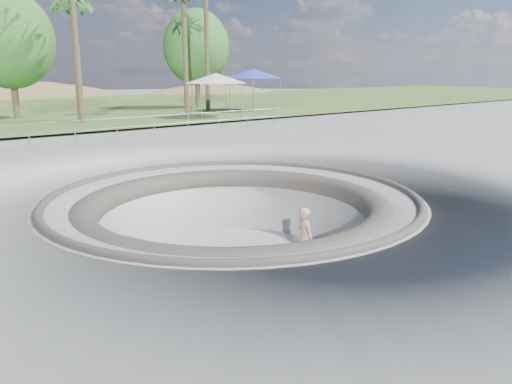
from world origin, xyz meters
The scene contains 10 objects.
ground centered at (0.00, 0.00, 0.00)m, with size 180.00×180.00×0.00m, color #989893.
skate_bowl centered at (0.00, 0.00, -1.83)m, with size 14.00×14.00×4.10m.
safety_railing centered at (0.00, 12.00, 0.69)m, with size 25.00×0.06×1.03m.
skateboard centered at (0.95, -1.87, -1.83)m, with size 0.90×0.33×0.09m.
skater centered at (0.95, -1.87, -0.95)m, with size 0.63×0.41×1.72m, color tan.
canopy_white centered at (12.01, 18.00, 2.87)m, with size 5.53×5.53×2.96m.
canopy_blue centered at (17.53, 20.78, 3.16)m, with size 6.46×6.46×3.28m.
palm_d centered at (3.68, 21.23, 7.44)m, with size 2.60×2.60×8.52m.
bushy_tree_mid centered at (0.95, 25.44, 5.32)m, with size 5.75×5.23×8.30m.
bushy_tree_right centered at (16.04, 26.60, 5.34)m, with size 5.78×5.25×8.34m.
Camera 1 is at (-7.98, -10.74, 3.37)m, focal length 35.00 mm.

